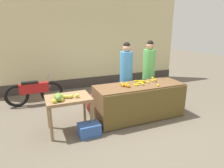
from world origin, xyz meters
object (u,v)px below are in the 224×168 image
Objects in this scene: vendor_woman_blue_shirt at (126,76)px; produce_sack at (92,104)px; vendor_woman_green_shirt at (149,73)px; parked_motorcycle at (34,91)px; produce_crate at (89,129)px.

vendor_woman_blue_shirt reaches higher than produce_sack.
vendor_woman_green_shirt is (0.74, 0.05, 0.01)m from vendor_woman_blue_shirt.
parked_motorcycle is (-3.06, 1.21, -0.53)m from vendor_woman_green_shirt.
parked_motorcycle is 2.47m from produce_crate.
vendor_woman_green_shirt is 4.19× the size of produce_crate.
vendor_woman_green_shirt is 1.84m from produce_sack.
parked_motorcycle is at bearing 138.27° from produce_sack.
vendor_woman_green_shirt is at bearing -21.56° from parked_motorcycle.
produce_crate is (0.97, -2.25, -0.27)m from parked_motorcycle.
vendor_woman_blue_shirt is 1.14× the size of parked_motorcycle.
produce_sack is (1.35, -1.20, -0.15)m from parked_motorcycle.
parked_motorcycle is 1.81m from produce_sack.
vendor_woman_blue_shirt is 1.86m from produce_crate.
produce_sack is at bearing -41.73° from parked_motorcycle.
vendor_woman_blue_shirt is 0.74m from vendor_woman_green_shirt.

